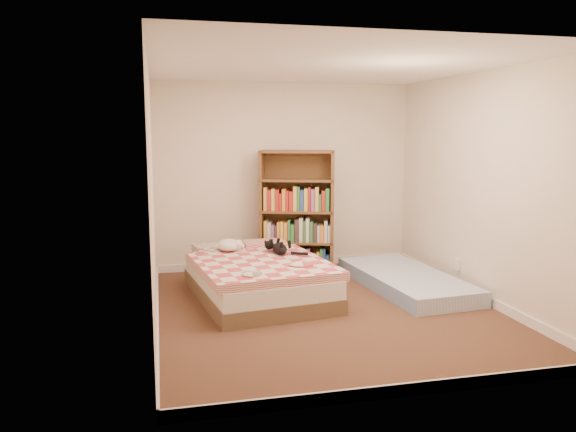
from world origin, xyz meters
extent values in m
cube|color=#45281D|center=(0.00, 0.00, 0.00)|extent=(3.50, 4.00, 0.01)
cube|color=white|center=(0.00, 0.00, 2.50)|extent=(3.50, 4.00, 0.01)
cube|color=beige|center=(0.00, 2.00, 1.25)|extent=(3.50, 0.01, 2.50)
cube|color=beige|center=(0.00, -2.00, 1.25)|extent=(3.50, 0.01, 2.50)
cube|color=beige|center=(-1.75, 0.00, 1.25)|extent=(0.01, 4.00, 2.50)
cube|color=beige|center=(1.75, 0.00, 1.25)|extent=(0.01, 4.00, 2.50)
cube|color=white|center=(0.00, 1.99, 0.05)|extent=(3.50, 0.02, 0.10)
cube|color=white|center=(0.00, -1.99, 0.05)|extent=(3.50, 0.02, 0.10)
cube|color=white|center=(-1.74, 0.00, 0.05)|extent=(0.02, 4.00, 0.10)
cube|color=white|center=(1.74, 0.00, 0.05)|extent=(0.02, 4.00, 0.10)
cube|color=white|center=(1.74, 0.40, 0.30)|extent=(0.03, 0.09, 0.13)
cube|color=brown|center=(-0.63, 0.60, 0.08)|extent=(1.56, 2.03, 0.17)
cube|color=silver|center=(-0.63, 0.60, 0.26)|extent=(1.52, 1.99, 0.19)
cube|color=#C1474D|center=(-0.63, 0.60, 0.40)|extent=(1.57, 1.71, 0.09)
cube|color=slate|center=(-0.94, 1.30, 0.43)|extent=(0.55, 0.40, 0.14)
cube|color=#C1474D|center=(-0.32, 1.30, 0.43)|extent=(0.55, 0.40, 0.14)
cube|color=#4F311B|center=(-0.39, 1.65, 0.81)|extent=(0.14, 0.32, 1.62)
cube|color=#4F311B|center=(0.54, 1.65, 0.81)|extent=(0.14, 0.32, 1.62)
cube|color=#4F311B|center=(0.08, 1.80, 0.81)|extent=(0.93, 0.32, 1.62)
cube|color=#4F311B|center=(0.08, 1.65, 0.02)|extent=(1.02, 0.61, 0.03)
cube|color=#4F311B|center=(0.08, 1.65, 0.82)|extent=(1.02, 0.61, 0.03)
cube|color=#4F311B|center=(0.08, 1.65, 1.60)|extent=(1.02, 0.61, 0.03)
cube|color=#7EA4D2|center=(1.17, 0.60, 0.09)|extent=(1.07, 2.07, 0.18)
ellipsoid|color=black|center=(-0.34, 0.81, 0.51)|extent=(0.31, 0.40, 0.12)
sphere|color=black|center=(-0.34, 1.01, 0.52)|extent=(0.15, 0.15, 0.11)
cone|color=black|center=(-0.37, 1.04, 0.57)|extent=(0.05, 0.05, 0.04)
cone|color=black|center=(-0.30, 1.04, 0.57)|extent=(0.05, 0.05, 0.04)
cylinder|color=black|center=(-0.24, 0.57, 0.48)|extent=(0.12, 0.20, 0.04)
ellipsoid|color=white|center=(-0.90, 1.09, 0.52)|extent=(0.33, 0.35, 0.14)
sphere|color=white|center=(-0.81, 1.00, 0.54)|extent=(0.14, 0.14, 0.11)
sphere|color=white|center=(-0.77, 0.96, 0.52)|extent=(0.06, 0.06, 0.05)
sphere|color=white|center=(-1.02, 1.14, 0.50)|extent=(0.08, 0.08, 0.06)
camera|label=1|loc=(-1.69, -5.44, 1.86)|focal=35.00mm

